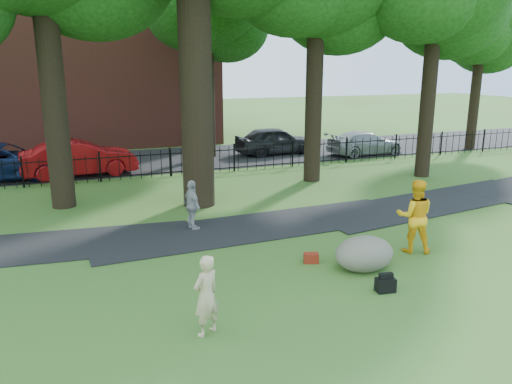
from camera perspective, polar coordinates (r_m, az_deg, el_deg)
name	(u,v)px	position (r m, az deg, el deg)	size (l,w,h in m)	color
ground	(278,282)	(11.65, 2.49, -10.28)	(120.00, 120.00, 0.00)	#3C5C20
footpath	(257,227)	(15.36, 0.11, -4.04)	(36.00, 2.60, 0.03)	black
street	(155,161)	(26.49, -11.46, 3.55)	(80.00, 7.00, 0.02)	black
iron_fence	(170,163)	(22.51, -9.77, 3.29)	(44.00, 0.04, 1.20)	black
brick_building	(61,45)	(33.71, -21.40, 15.40)	(18.00, 8.00, 12.00)	brown
woman	(206,296)	(9.31, -5.72, -11.70)	(0.57, 0.37, 1.55)	tan
man	(415,216)	(13.78, 17.68, -2.64)	(0.96, 0.75, 1.97)	#FFB215
pedestrian	(192,205)	(15.02, -7.31, -1.53)	(0.90, 0.37, 1.53)	#9B9A9E
boulder	(364,252)	(12.50, 12.29, -6.67)	(1.49, 1.12, 0.87)	#686257
backpack	(385,285)	(11.50, 14.57, -10.25)	(0.42, 0.26, 0.31)	black
red_bag	(311,258)	(12.75, 6.32, -7.50)	(0.36, 0.23, 0.25)	maroon
red_sedan	(79,158)	(23.55, -19.55, 3.67)	(1.71, 4.91, 1.62)	#990B0F
navy_van	(2,161)	(24.27, -27.03, 3.14)	(2.58, 5.59, 1.55)	#0D1D45
grey_car	(275,140)	(27.73, 2.23, 5.91)	(1.81, 4.50, 1.53)	black
silver_car	(365,143)	(28.24, 12.33, 5.48)	(1.79, 4.40, 1.28)	#999DA1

